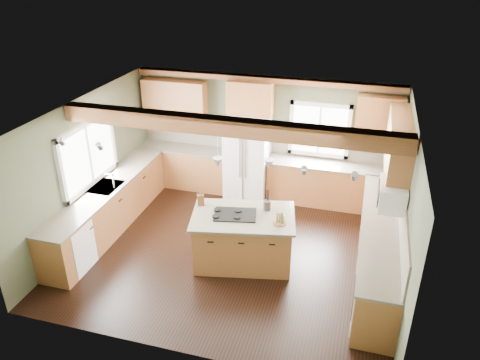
# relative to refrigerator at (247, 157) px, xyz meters

# --- Properties ---
(floor) EXTENTS (5.60, 5.60, 0.00)m
(floor) POSITION_rel_refrigerator_xyz_m (0.30, -2.12, -0.90)
(floor) COLOR black
(floor) RESTS_ON ground
(ceiling) EXTENTS (5.60, 5.60, 0.00)m
(ceiling) POSITION_rel_refrigerator_xyz_m (0.30, -2.12, 1.70)
(ceiling) COLOR silver
(ceiling) RESTS_ON wall_back
(wall_back) EXTENTS (5.60, 0.00, 5.60)m
(wall_back) POSITION_rel_refrigerator_xyz_m (0.30, 0.38, 0.40)
(wall_back) COLOR #4A4F38
(wall_back) RESTS_ON ground
(wall_left) EXTENTS (0.00, 5.00, 5.00)m
(wall_left) POSITION_rel_refrigerator_xyz_m (-2.50, -2.12, 0.40)
(wall_left) COLOR #4A4F38
(wall_left) RESTS_ON ground
(wall_right) EXTENTS (0.00, 5.00, 5.00)m
(wall_right) POSITION_rel_refrigerator_xyz_m (3.10, -2.12, 0.40)
(wall_right) COLOR #4A4F38
(wall_right) RESTS_ON ground
(ceiling_beam) EXTENTS (5.55, 0.26, 0.26)m
(ceiling_beam) POSITION_rel_refrigerator_xyz_m (0.30, -2.38, 1.57)
(ceiling_beam) COLOR #592D19
(ceiling_beam) RESTS_ON ceiling
(soffit_trim) EXTENTS (5.55, 0.20, 0.10)m
(soffit_trim) POSITION_rel_refrigerator_xyz_m (0.30, 0.28, 1.64)
(soffit_trim) COLOR #592D19
(soffit_trim) RESTS_ON ceiling
(backsplash_back) EXTENTS (5.58, 0.03, 0.58)m
(backsplash_back) POSITION_rel_refrigerator_xyz_m (0.30, 0.36, 0.31)
(backsplash_back) COLOR brown
(backsplash_back) RESTS_ON wall_back
(backsplash_right) EXTENTS (0.03, 3.70, 0.58)m
(backsplash_right) POSITION_rel_refrigerator_xyz_m (3.08, -2.07, 0.31)
(backsplash_right) COLOR brown
(backsplash_right) RESTS_ON wall_right
(base_cab_back_left) EXTENTS (2.02, 0.60, 0.88)m
(base_cab_back_left) POSITION_rel_refrigerator_xyz_m (-1.49, 0.08, -0.46)
(base_cab_back_left) COLOR brown
(base_cab_back_left) RESTS_ON floor
(counter_back_left) EXTENTS (2.06, 0.64, 0.04)m
(counter_back_left) POSITION_rel_refrigerator_xyz_m (-1.49, 0.08, 0.00)
(counter_back_left) COLOR #433D31
(counter_back_left) RESTS_ON base_cab_back_left
(base_cab_back_right) EXTENTS (2.62, 0.60, 0.88)m
(base_cab_back_right) POSITION_rel_refrigerator_xyz_m (1.79, 0.08, -0.46)
(base_cab_back_right) COLOR brown
(base_cab_back_right) RESTS_ON floor
(counter_back_right) EXTENTS (2.66, 0.64, 0.04)m
(counter_back_right) POSITION_rel_refrigerator_xyz_m (1.79, 0.08, 0.00)
(counter_back_right) COLOR #433D31
(counter_back_right) RESTS_ON base_cab_back_right
(base_cab_left) EXTENTS (0.60, 3.70, 0.88)m
(base_cab_left) POSITION_rel_refrigerator_xyz_m (-2.20, -2.07, -0.46)
(base_cab_left) COLOR brown
(base_cab_left) RESTS_ON floor
(counter_left) EXTENTS (0.64, 3.74, 0.04)m
(counter_left) POSITION_rel_refrigerator_xyz_m (-2.20, -2.07, 0.00)
(counter_left) COLOR #433D31
(counter_left) RESTS_ON base_cab_left
(base_cab_right) EXTENTS (0.60, 3.70, 0.88)m
(base_cab_right) POSITION_rel_refrigerator_xyz_m (2.80, -2.07, -0.46)
(base_cab_right) COLOR brown
(base_cab_right) RESTS_ON floor
(counter_right) EXTENTS (0.64, 3.74, 0.04)m
(counter_right) POSITION_rel_refrigerator_xyz_m (2.80, -2.07, 0.00)
(counter_right) COLOR #433D31
(counter_right) RESTS_ON base_cab_right
(upper_cab_back_left) EXTENTS (1.40, 0.35, 0.90)m
(upper_cab_back_left) POSITION_rel_refrigerator_xyz_m (-1.69, 0.21, 1.05)
(upper_cab_back_left) COLOR brown
(upper_cab_back_left) RESTS_ON wall_back
(upper_cab_over_fridge) EXTENTS (0.96, 0.35, 0.70)m
(upper_cab_over_fridge) POSITION_rel_refrigerator_xyz_m (-0.00, 0.21, 1.25)
(upper_cab_over_fridge) COLOR brown
(upper_cab_over_fridge) RESTS_ON wall_back
(upper_cab_right) EXTENTS (0.35, 2.20, 0.90)m
(upper_cab_right) POSITION_rel_refrigerator_xyz_m (2.92, -1.22, 1.05)
(upper_cab_right) COLOR brown
(upper_cab_right) RESTS_ON wall_right
(upper_cab_back_corner) EXTENTS (0.90, 0.35, 0.90)m
(upper_cab_back_corner) POSITION_rel_refrigerator_xyz_m (2.60, 0.21, 1.05)
(upper_cab_back_corner) COLOR brown
(upper_cab_back_corner) RESTS_ON wall_back
(window_left) EXTENTS (0.04, 1.60, 1.05)m
(window_left) POSITION_rel_refrigerator_xyz_m (-2.48, -2.07, 0.65)
(window_left) COLOR white
(window_left) RESTS_ON wall_left
(window_back) EXTENTS (1.10, 0.04, 1.00)m
(window_back) POSITION_rel_refrigerator_xyz_m (1.45, 0.36, 0.65)
(window_back) COLOR white
(window_back) RESTS_ON wall_back
(sink) EXTENTS (0.50, 0.65, 0.03)m
(sink) POSITION_rel_refrigerator_xyz_m (-2.20, -2.07, 0.01)
(sink) COLOR #262628
(sink) RESTS_ON counter_left
(faucet) EXTENTS (0.02, 0.02, 0.28)m
(faucet) POSITION_rel_refrigerator_xyz_m (-2.02, -2.07, 0.15)
(faucet) COLOR #B2B2B7
(faucet) RESTS_ON sink
(dishwasher) EXTENTS (0.60, 0.60, 0.84)m
(dishwasher) POSITION_rel_refrigerator_xyz_m (-2.19, -3.37, -0.47)
(dishwasher) COLOR white
(dishwasher) RESTS_ON floor
(oven) EXTENTS (0.60, 0.72, 0.84)m
(oven) POSITION_rel_refrigerator_xyz_m (2.79, -3.37, -0.47)
(oven) COLOR white
(oven) RESTS_ON floor
(microwave) EXTENTS (0.40, 0.70, 0.38)m
(microwave) POSITION_rel_refrigerator_xyz_m (2.88, -2.17, 0.65)
(microwave) COLOR white
(microwave) RESTS_ON wall_right
(pendant_left) EXTENTS (0.18, 0.18, 0.16)m
(pendant_left) POSITION_rel_refrigerator_xyz_m (0.17, -2.46, 0.98)
(pendant_left) COLOR #B2B2B7
(pendant_left) RESTS_ON ceiling
(pendant_right) EXTENTS (0.18, 0.18, 0.16)m
(pendant_right) POSITION_rel_refrigerator_xyz_m (0.96, -2.30, 0.98)
(pendant_right) COLOR #B2B2B7
(pendant_right) RESTS_ON ceiling
(refrigerator) EXTENTS (0.90, 0.74, 1.80)m
(refrigerator) POSITION_rel_refrigerator_xyz_m (0.00, 0.00, 0.00)
(refrigerator) COLOR white
(refrigerator) RESTS_ON floor
(island) EXTENTS (1.78, 1.29, 0.88)m
(island) POSITION_rel_refrigerator_xyz_m (0.57, -2.38, -0.46)
(island) COLOR brown
(island) RESTS_ON floor
(island_top) EXTENTS (1.91, 1.42, 0.04)m
(island_top) POSITION_rel_refrigerator_xyz_m (0.57, -2.38, 0.00)
(island_top) COLOR #433D31
(island_top) RESTS_ON island
(cooktop) EXTENTS (0.78, 0.60, 0.02)m
(cooktop) POSITION_rel_refrigerator_xyz_m (0.43, -2.41, 0.03)
(cooktop) COLOR black
(cooktop) RESTS_ON island_top
(knife_block) EXTENTS (0.14, 0.13, 0.20)m
(knife_block) POSITION_rel_refrigerator_xyz_m (-0.24, -2.23, 0.12)
(knife_block) COLOR brown
(knife_block) RESTS_ON island_top
(utensil_crock) EXTENTS (0.17, 0.17, 0.17)m
(utensil_crock) POSITION_rel_refrigerator_xyz_m (0.90, -2.09, 0.11)
(utensil_crock) COLOR #463E38
(utensil_crock) RESTS_ON island_top
(bottle_tray) EXTENTS (0.29, 0.29, 0.20)m
(bottle_tray) POSITION_rel_refrigerator_xyz_m (1.20, -2.46, 0.12)
(bottle_tray) COLOR brown
(bottle_tray) RESTS_ON island_top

